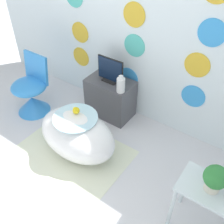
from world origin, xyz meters
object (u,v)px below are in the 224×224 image
tv (110,71)px  chair (32,95)px  bathtub (77,135)px  potted_plant_left (215,178)px  vase (121,85)px

tv → chair: bearing=-148.2°
bathtub → tv: tv is taller
bathtub → potted_plant_left: bearing=-2.4°
chair → vase: 1.26m
vase → potted_plant_left: bearing=-28.8°
tv → potted_plant_left: tv is taller
tv → vase: (0.23, -0.11, -0.04)m
chair → potted_plant_left: potted_plant_left is taller
potted_plant_left → chair: bearing=173.3°
chair → potted_plant_left: size_ratio=3.26×
vase → bathtub: bearing=-100.2°
chair → tv: tv is taller
chair → vase: size_ratio=3.67×
chair → bathtub: bearing=-12.8°
chair → vase: (1.12, 0.44, 0.35)m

